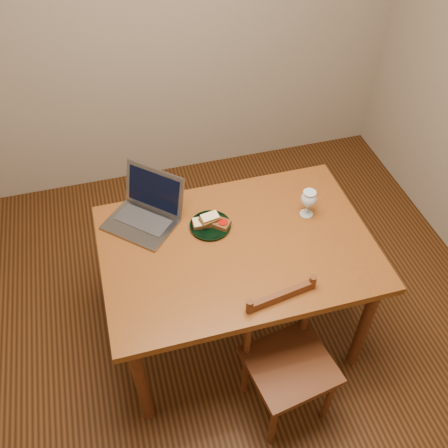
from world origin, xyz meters
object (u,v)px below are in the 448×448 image
object	(u,v)px
milk_glass	(308,203)
laptop	(147,208)
table	(237,256)
chair	(289,356)
plate	(210,226)

from	to	relation	value
milk_glass	laptop	size ratio (longest dim) A/B	0.34
table	chair	distance (m)	0.53
plate	table	bearing A→B (deg)	-57.29
milk_glass	laptop	xyz separation A→B (m)	(-0.78, 0.19, -0.01)
milk_glass	laptop	distance (m)	0.80
laptop	plate	bearing A→B (deg)	15.34
chair	table	bearing A→B (deg)	94.43
chair	laptop	distance (m)	0.99
plate	milk_glass	bearing A→B (deg)	-4.87
table	milk_glass	xyz separation A→B (m)	(0.40, 0.11, 0.16)
plate	milk_glass	size ratio (longest dim) A/B	1.34
chair	plate	bearing A→B (deg)	99.50
plate	laptop	size ratio (longest dim) A/B	0.46
table	milk_glass	world-z (taller)	milk_glass
table	laptop	world-z (taller)	laptop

